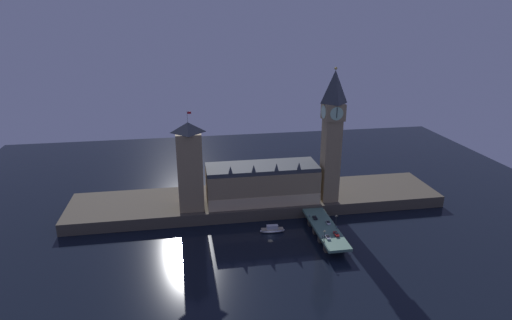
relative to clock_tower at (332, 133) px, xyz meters
name	(u,v)px	position (x,y,z in m)	size (l,w,h in m)	color
ground_plane	(270,237)	(-39.98, -26.14, -47.54)	(400.00, 400.00, 0.00)	black
embankment	(258,200)	(-39.98, 12.86, -44.18)	(220.00, 42.00, 6.72)	#4C4438
parliament_hall	(262,183)	(-38.69, 5.89, -30.12)	(64.07, 23.40, 25.73)	#9E845B
clock_tower	(332,133)	(0.00, 0.00, 0.00)	(11.44, 11.55, 77.04)	#9E845B
victoria_tower	(190,166)	(-79.52, 2.13, -15.97)	(13.80, 13.80, 55.50)	#9E845B
bridge	(325,230)	(-11.83, -31.14, -43.76)	(11.80, 46.00, 5.66)	slate
car_northbound_lead	(315,218)	(-14.42, -21.07, -41.22)	(1.98, 3.86, 1.41)	black
car_northbound_trail	(328,237)	(-14.42, -42.43, -41.25)	(1.85, 4.10, 1.36)	white
car_southbound_lead	(336,234)	(-9.23, -40.19, -41.18)	(1.92, 4.50, 1.49)	red
car_southbound_trail	(328,223)	(-9.23, -27.65, -41.27)	(1.94, 3.86, 1.31)	silver
pedestrian_near_rail	(323,237)	(-17.02, -42.24, -40.91)	(0.38, 0.38, 1.82)	black
pedestrian_mid_walk	(337,227)	(-6.64, -33.90, -40.89)	(0.38, 0.38, 1.86)	black
pedestrian_far_rail	(309,216)	(-17.02, -18.83, -40.99)	(0.38, 0.38, 1.68)	black
street_lamp_near	(324,235)	(-17.42, -45.86, -37.84)	(1.34, 0.60, 6.46)	#2D3333
street_lamp_mid	(336,219)	(-6.24, -31.14, -37.81)	(1.34, 0.60, 6.50)	#2D3333
boat_upstream	(272,230)	(-38.00, -21.69, -46.04)	(13.55, 4.48, 4.10)	white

